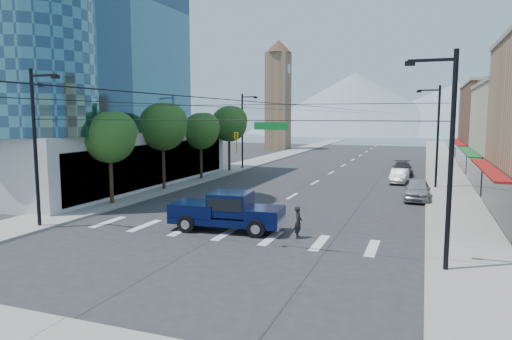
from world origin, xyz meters
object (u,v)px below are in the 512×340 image
Objects in this scene: parked_car_far at (402,169)px; pickup_truck at (227,210)px; pedestrian at (298,222)px; parked_car_near at (418,190)px; parked_car_mid at (399,176)px.

pickup_truck is at bearing -109.79° from parked_car_far.
parked_car_far is (3.89, 28.51, -0.12)m from pedestrian.
pedestrian reaches higher than parked_car_near.
parked_car_far reaches higher than parked_car_mid.
parked_car_mid is at bearing 65.19° from pickup_truck.
pickup_truck reaches higher than parked_car_far.
parked_car_far is (0.00, 6.06, 0.04)m from parked_car_mid.
pickup_truck is 23.69m from parked_car_mid.
pickup_truck reaches higher than parked_car_mid.
pickup_truck is at bearing -106.32° from parked_car_mid.
pickup_truck is 3.89× the size of pedestrian.
pickup_truck is 1.31× the size of parked_car_far.
parked_car_near reaches higher than parked_car_mid.
pedestrian is (4.20, -0.18, -0.28)m from pickup_truck.
parked_car_mid is at bearing -17.85° from pedestrian.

